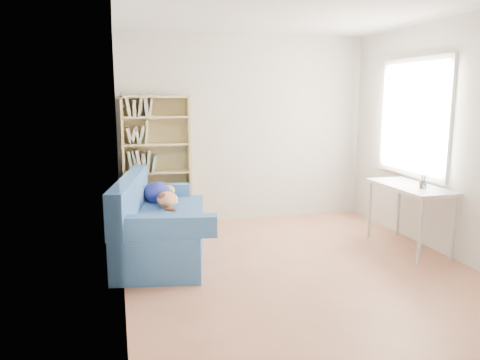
% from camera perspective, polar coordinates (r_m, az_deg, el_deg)
% --- Properties ---
extents(ground, '(4.00, 4.00, 0.00)m').
position_cam_1_polar(ground, '(5.01, 6.83, -10.40)').
color(ground, '#A6664B').
rests_on(ground, ground).
extents(room_shell, '(3.54, 4.04, 2.62)m').
position_cam_1_polar(room_shell, '(4.77, 8.22, 8.63)').
color(room_shell, silver).
rests_on(room_shell, ground).
extents(sofa, '(1.19, 1.98, 0.90)m').
position_cam_1_polar(sofa, '(5.31, -9.83, -5.39)').
color(sofa, '#27518E').
rests_on(sofa, ground).
extents(bookshelf, '(0.88, 0.27, 1.77)m').
position_cam_1_polar(bookshelf, '(6.29, -10.09, 1.41)').
color(bookshelf, tan).
rests_on(bookshelf, ground).
extents(desk, '(0.51, 1.11, 0.75)m').
position_cam_1_polar(desk, '(5.71, 20.00, -1.43)').
color(desk, white).
rests_on(desk, ground).
extents(pen_cup, '(0.08, 0.08, 0.16)m').
position_cam_1_polar(pen_cup, '(5.56, 21.40, -0.35)').
color(pen_cup, white).
rests_on(pen_cup, desk).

